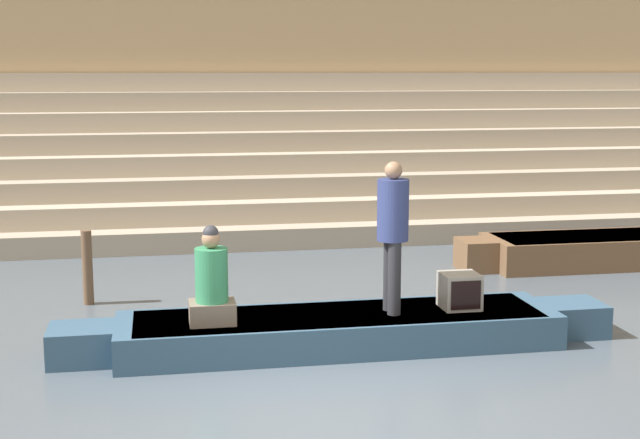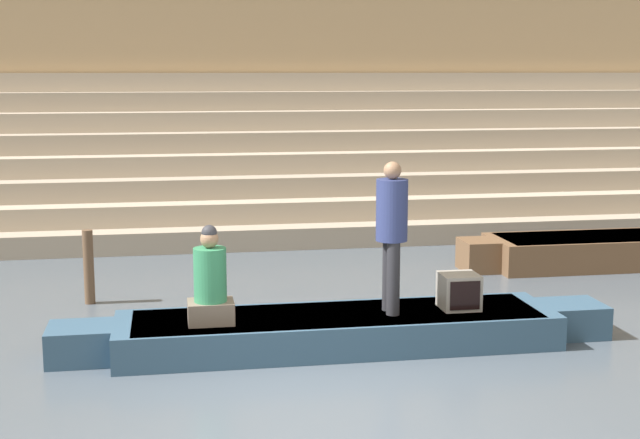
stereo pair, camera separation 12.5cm
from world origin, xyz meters
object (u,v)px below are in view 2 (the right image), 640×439
object	(u,v)px
tv_set	(459,291)
mooring_post	(89,267)
rowboat_main	(338,329)
person_standing	(392,227)
moored_boat_shore	(605,250)
person_rowing	(210,284)

from	to	relation	value
tv_set	mooring_post	xyz separation A→B (m)	(-4.41, 2.49, -0.09)
rowboat_main	person_standing	bearing A→B (deg)	-5.62
moored_boat_shore	mooring_post	size ratio (longest dim) A/B	4.77
rowboat_main	moored_boat_shore	bearing A→B (deg)	32.01
tv_set	moored_boat_shore	bearing A→B (deg)	38.75
person_rowing	moored_boat_shore	bearing A→B (deg)	30.39
person_standing	mooring_post	bearing A→B (deg)	161.47
person_standing	moored_boat_shore	world-z (taller)	person_standing
rowboat_main	mooring_post	size ratio (longest dim) A/B	6.33
moored_boat_shore	person_rowing	bearing A→B (deg)	-155.19
tv_set	mooring_post	size ratio (longest dim) A/B	0.43
person_rowing	tv_set	xyz separation A→B (m)	(2.90, 0.11, -0.23)
person_rowing	tv_set	world-z (taller)	person_rowing
person_rowing	tv_set	distance (m)	2.91
rowboat_main	moored_boat_shore	distance (m)	6.21
person_standing	moored_boat_shore	distance (m)	5.84
rowboat_main	person_rowing	size ratio (longest dim) A/B	5.88
moored_boat_shore	mooring_post	bearing A→B (deg)	-176.81
rowboat_main	moored_boat_shore	size ratio (longest dim) A/B	1.33
person_rowing	moored_boat_shore	distance (m)	7.52
tv_set	mooring_post	world-z (taller)	mooring_post
rowboat_main	tv_set	bearing A→B (deg)	-2.59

